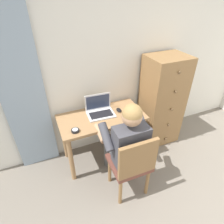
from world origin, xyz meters
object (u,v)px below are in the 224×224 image
desk (102,124)px  chair (132,164)px  laptop (100,110)px  desk_clock (75,131)px  coffee_mug (133,112)px  dresser (162,101)px  computer_mouse (119,110)px  person_seated (125,140)px

desk → chair: bearing=-82.1°
laptop → desk_clock: size_ratio=3.95×
coffee_mug → dresser: bearing=18.2°
chair → coffee_mug: size_ratio=7.29×
coffee_mug → computer_mouse: bearing=127.7°
dresser → person_seated: 1.02m
person_seated → computer_mouse: size_ratio=11.92×
desk → computer_mouse: bearing=5.6°
person_seated → desk_clock: size_ratio=13.25×
chair → desk_clock: size_ratio=9.72×
desk_clock → coffee_mug: bearing=2.3°
dresser → desk_clock: dresser is taller
person_seated → laptop: size_ratio=3.36×
desk_clock → computer_mouse: bearing=16.7°
chair → person_seated: 0.26m
dresser → computer_mouse: bearing=-177.2°
computer_mouse → dresser: bearing=6.4°
dresser → desk: bearing=-176.5°
chair → coffee_mug: 0.66m
dresser → chair: dresser is taller
person_seated → computer_mouse: (0.16, 0.50, 0.06)m
computer_mouse → chair: bearing=-99.4°
chair → person_seated: (0.00, 0.18, 0.18)m
person_seated → computer_mouse: bearing=72.8°
desk → laptop: laptop is taller
laptop → coffee_mug: bearing=-29.4°
dresser → person_seated: size_ratio=1.13×
chair → computer_mouse: chair is taller
dresser → desk_clock: bearing=-170.5°
chair → person_seated: size_ratio=0.73×
computer_mouse → coffee_mug: bearing=-48.6°
desk → computer_mouse: size_ratio=10.84×
laptop → desk_clock: 0.45m
desk → person_seated: person_seated is taller
laptop → chair: bearing=-83.3°
desk_clock → laptop: bearing=31.7°
desk → coffee_mug: coffee_mug is taller
chair → laptop: (-0.09, 0.74, 0.27)m
chair → desk_clock: bearing=133.4°
coffee_mug → desk: bearing=160.2°
laptop → coffee_mug: size_ratio=2.96×
laptop → computer_mouse: bearing=-11.1°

